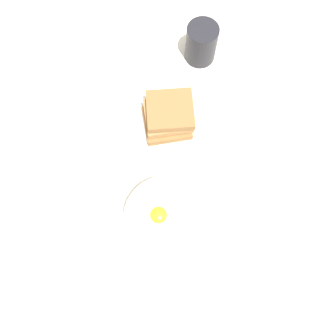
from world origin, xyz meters
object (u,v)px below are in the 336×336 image
(egg_bowl, at_px, (167,219))
(drinking_cup, at_px, (201,43))
(toast_sandwich, at_px, (168,116))
(toast_plate, at_px, (169,124))
(soup_spoon, at_px, (72,195))

(egg_bowl, relative_size, drinking_cup, 1.92)
(toast_sandwich, bearing_deg, egg_bowl, -124.89)
(egg_bowl, height_order, toast_sandwich, egg_bowl)
(toast_plate, relative_size, soup_spoon, 1.43)
(toast_sandwich, bearing_deg, toast_plate, -74.61)
(egg_bowl, distance_m, toast_sandwich, 0.19)
(egg_bowl, distance_m, soup_spoon, 0.17)
(egg_bowl, relative_size, toast_sandwich, 1.25)
(toast_plate, xyz_separation_m, toast_sandwich, (-0.00, 0.00, 0.03))
(soup_spoon, bearing_deg, toast_plate, 5.52)
(soup_spoon, bearing_deg, egg_bowl, -48.82)
(egg_bowl, height_order, soup_spoon, egg_bowl)
(toast_plate, distance_m, soup_spoon, 0.22)
(egg_bowl, xyz_separation_m, toast_sandwich, (0.11, 0.15, 0.01))
(soup_spoon, height_order, drinking_cup, drinking_cup)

